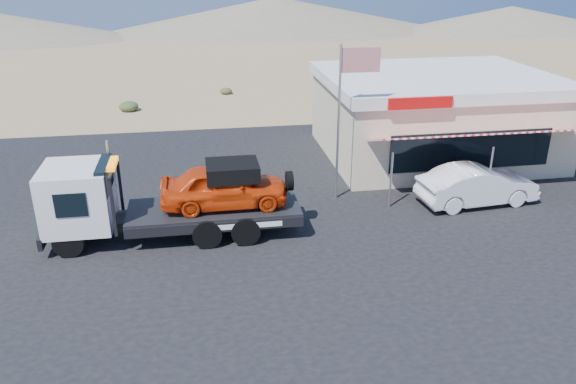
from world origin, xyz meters
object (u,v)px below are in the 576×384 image
object	(u,v)px
jerky_store	(434,114)
flagpole	(345,105)
white_sedan	(477,185)
tow_truck	(167,196)

from	to	relation	value
jerky_store	flagpole	bearing A→B (deg)	-141.21
flagpole	jerky_store	bearing A→B (deg)	38.79
white_sedan	jerky_store	bearing A→B (deg)	-10.93
white_sedan	tow_truck	bearing A→B (deg)	88.73
tow_truck	flagpole	xyz separation A→B (m)	(6.67, 2.25, 2.26)
jerky_store	flagpole	world-z (taller)	flagpole
flagpole	white_sedan	bearing A→B (deg)	-15.92
jerky_store	flagpole	size ratio (longest dim) A/B	1.73
jerky_store	white_sedan	bearing A→B (deg)	-95.59
tow_truck	jerky_store	size ratio (longest dim) A/B	0.80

